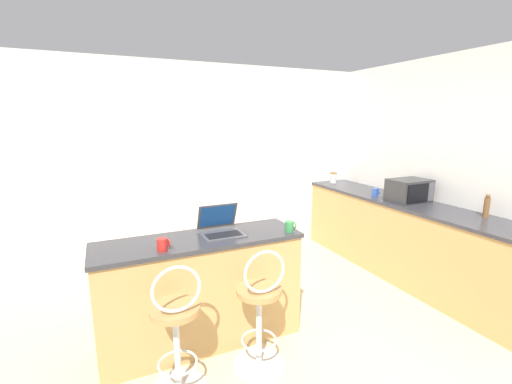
{
  "coord_description": "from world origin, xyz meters",
  "views": [
    {
      "loc": [
        -1.17,
        -1.79,
        1.88
      ],
      "look_at": [
        0.47,
        1.86,
        1.04
      ],
      "focal_mm": 24.0,
      "sensor_mm": 36.0,
      "label": 1
    }
  ],
  "objects_px": {
    "mug_blue": "(375,192)",
    "pepper_mill": "(487,206)",
    "laptop": "(220,226)",
    "microwave": "(409,191)",
    "bar_stool_far": "(260,313)",
    "storage_jar": "(333,178)",
    "bar_stool_near": "(177,334)",
    "mug_red": "(163,244)",
    "mug_green": "(290,226)"
  },
  "relations": [
    {
      "from": "mug_blue",
      "to": "pepper_mill",
      "type": "relative_size",
      "value": 0.43
    },
    {
      "from": "laptop",
      "to": "microwave",
      "type": "bearing_deg",
      "value": 4.43
    },
    {
      "from": "bar_stool_far",
      "to": "storage_jar",
      "type": "relative_size",
      "value": 5.99
    },
    {
      "from": "bar_stool_near",
      "to": "pepper_mill",
      "type": "height_order",
      "value": "pepper_mill"
    },
    {
      "from": "mug_red",
      "to": "mug_green",
      "type": "relative_size",
      "value": 1.01
    },
    {
      "from": "pepper_mill",
      "to": "storage_jar",
      "type": "bearing_deg",
      "value": 95.8
    },
    {
      "from": "mug_blue",
      "to": "mug_green",
      "type": "distance_m",
      "value": 1.86
    },
    {
      "from": "microwave",
      "to": "bar_stool_near",
      "type": "bearing_deg",
      "value": -165.77
    },
    {
      "from": "microwave",
      "to": "mug_red",
      "type": "relative_size",
      "value": 4.8
    },
    {
      "from": "bar_stool_far",
      "to": "storage_jar",
      "type": "bearing_deg",
      "value": 43.54
    },
    {
      "from": "storage_jar",
      "to": "pepper_mill",
      "type": "xyz_separation_m",
      "value": [
        0.22,
        -2.17,
        0.03
      ]
    },
    {
      "from": "bar_stool_far",
      "to": "microwave",
      "type": "relative_size",
      "value": 2.15
    },
    {
      "from": "storage_jar",
      "to": "mug_green",
      "type": "xyz_separation_m",
      "value": [
        -1.78,
        -1.77,
        -0.04
      ]
    },
    {
      "from": "microwave",
      "to": "storage_jar",
      "type": "height_order",
      "value": "microwave"
    },
    {
      "from": "microwave",
      "to": "mug_green",
      "type": "xyz_separation_m",
      "value": [
        -1.83,
        -0.39,
        -0.09
      ]
    },
    {
      "from": "bar_stool_far",
      "to": "mug_blue",
      "type": "height_order",
      "value": "mug_blue"
    },
    {
      "from": "microwave",
      "to": "storage_jar",
      "type": "xyz_separation_m",
      "value": [
        -0.05,
        1.38,
        -0.05
      ]
    },
    {
      "from": "bar_stool_near",
      "to": "mug_blue",
      "type": "distance_m",
      "value": 3.02
    },
    {
      "from": "pepper_mill",
      "to": "bar_stool_near",
      "type": "bearing_deg",
      "value": 178.83
    },
    {
      "from": "mug_blue",
      "to": "mug_green",
      "type": "bearing_deg",
      "value": -155.3
    },
    {
      "from": "microwave",
      "to": "mug_blue",
      "type": "relative_size",
      "value": 4.5
    },
    {
      "from": "laptop",
      "to": "storage_jar",
      "type": "distance_m",
      "value": 2.81
    },
    {
      "from": "bar_stool_far",
      "to": "pepper_mill",
      "type": "height_order",
      "value": "pepper_mill"
    },
    {
      "from": "bar_stool_near",
      "to": "storage_jar",
      "type": "distance_m",
      "value": 3.59
    },
    {
      "from": "microwave",
      "to": "storage_jar",
      "type": "relative_size",
      "value": 2.78
    },
    {
      "from": "mug_blue",
      "to": "laptop",
      "type": "bearing_deg",
      "value": -165.7
    },
    {
      "from": "microwave",
      "to": "storage_jar",
      "type": "distance_m",
      "value": 1.38
    },
    {
      "from": "laptop",
      "to": "microwave",
      "type": "height_order",
      "value": "microwave"
    },
    {
      "from": "bar_stool_near",
      "to": "mug_red",
      "type": "height_order",
      "value": "mug_red"
    },
    {
      "from": "mug_red",
      "to": "pepper_mill",
      "type": "bearing_deg",
      "value": -7.5
    },
    {
      "from": "microwave",
      "to": "mug_green",
      "type": "distance_m",
      "value": 1.87
    },
    {
      "from": "mug_red",
      "to": "bar_stool_near",
      "type": "bearing_deg",
      "value": -88.59
    },
    {
      "from": "laptop",
      "to": "mug_red",
      "type": "distance_m",
      "value": 0.56
    },
    {
      "from": "bar_stool_near",
      "to": "microwave",
      "type": "distance_m",
      "value": 3.05
    },
    {
      "from": "pepper_mill",
      "to": "mug_red",
      "type": "bearing_deg",
      "value": 172.5
    },
    {
      "from": "bar_stool_near",
      "to": "mug_green",
      "type": "relative_size",
      "value": 10.4
    },
    {
      "from": "storage_jar",
      "to": "mug_red",
      "type": "height_order",
      "value": "storage_jar"
    },
    {
      "from": "storage_jar",
      "to": "pepper_mill",
      "type": "relative_size",
      "value": 0.7
    },
    {
      "from": "mug_red",
      "to": "pepper_mill",
      "type": "relative_size",
      "value": 0.41
    },
    {
      "from": "storage_jar",
      "to": "mug_blue",
      "type": "distance_m",
      "value": 0.99
    },
    {
      "from": "mug_blue",
      "to": "microwave",
      "type": "bearing_deg",
      "value": -70.01
    },
    {
      "from": "mug_blue",
      "to": "pepper_mill",
      "type": "height_order",
      "value": "pepper_mill"
    },
    {
      "from": "pepper_mill",
      "to": "bar_stool_far",
      "type": "bearing_deg",
      "value": 178.53
    },
    {
      "from": "mug_blue",
      "to": "mug_red",
      "type": "relative_size",
      "value": 1.07
    },
    {
      "from": "microwave",
      "to": "mug_green",
      "type": "bearing_deg",
      "value": -167.98
    },
    {
      "from": "bar_stool_far",
      "to": "storage_jar",
      "type": "xyz_separation_m",
      "value": [
        2.22,
        2.11,
        0.56
      ]
    },
    {
      "from": "mug_red",
      "to": "storage_jar",
      "type": "bearing_deg",
      "value": 31.8
    },
    {
      "from": "bar_stool_near",
      "to": "mug_blue",
      "type": "bearing_deg",
      "value": 22.16
    },
    {
      "from": "bar_stool_far",
      "to": "laptop",
      "type": "bearing_deg",
      "value": 101.9
    },
    {
      "from": "mug_blue",
      "to": "storage_jar",
      "type": "bearing_deg",
      "value": 84.84
    }
  ]
}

